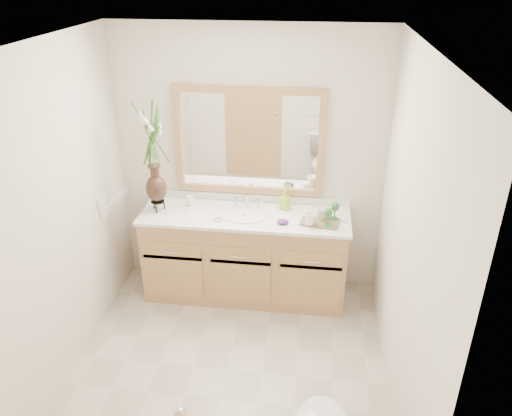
# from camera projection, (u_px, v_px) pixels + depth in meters

# --- Properties ---
(floor) EXTENTS (2.60, 2.60, 0.00)m
(floor) POSITION_uv_depth(u_px,v_px,m) (227.00, 370.00, 3.84)
(floor) COLOR beige
(floor) RESTS_ON ground
(ceiling) EXTENTS (2.40, 2.60, 0.02)m
(ceiling) POSITION_uv_depth(u_px,v_px,m) (215.00, 47.00, 2.77)
(ceiling) COLOR white
(ceiling) RESTS_ON wall_back
(wall_back) EXTENTS (2.40, 0.02, 2.40)m
(wall_back) POSITION_uv_depth(u_px,v_px,m) (249.00, 163.00, 4.46)
(wall_back) COLOR white
(wall_back) RESTS_ON floor
(wall_front) EXTENTS (2.40, 0.02, 2.40)m
(wall_front) POSITION_uv_depth(u_px,v_px,m) (166.00, 383.00, 2.15)
(wall_front) COLOR white
(wall_front) RESTS_ON floor
(wall_left) EXTENTS (0.02, 2.60, 2.40)m
(wall_left) POSITION_uv_depth(u_px,v_px,m) (51.00, 224.00, 3.44)
(wall_left) COLOR white
(wall_left) RESTS_ON floor
(wall_right) EXTENTS (0.02, 2.60, 2.40)m
(wall_right) POSITION_uv_depth(u_px,v_px,m) (408.00, 246.00, 3.17)
(wall_right) COLOR white
(wall_right) RESTS_ON floor
(vanity) EXTENTS (1.80, 0.55, 0.80)m
(vanity) POSITION_uv_depth(u_px,v_px,m) (245.00, 256.00, 4.56)
(vanity) COLOR tan
(vanity) RESTS_ON floor
(counter) EXTENTS (1.84, 0.57, 0.03)m
(counter) POSITION_uv_depth(u_px,v_px,m) (245.00, 216.00, 4.38)
(counter) COLOR white
(counter) RESTS_ON vanity
(sink) EXTENTS (0.38, 0.34, 0.23)m
(sink) POSITION_uv_depth(u_px,v_px,m) (245.00, 221.00, 4.38)
(sink) COLOR white
(sink) RESTS_ON counter
(mirror) EXTENTS (1.32, 0.04, 0.97)m
(mirror) POSITION_uv_depth(u_px,v_px,m) (249.00, 142.00, 4.35)
(mirror) COLOR white
(mirror) RESTS_ON wall_back
(switch_plate) EXTENTS (0.02, 0.12, 0.12)m
(switch_plate) POSITION_uv_depth(u_px,v_px,m) (102.00, 204.00, 4.22)
(switch_plate) COLOR white
(switch_plate) RESTS_ON wall_left
(door) EXTENTS (0.80, 0.03, 2.00)m
(door) POSITION_uv_depth(u_px,v_px,m) (107.00, 406.00, 2.29)
(door) COLOR tan
(door) RESTS_ON floor
(flower_vase) EXTENTS (0.22, 0.22, 0.89)m
(flower_vase) POSITION_uv_depth(u_px,v_px,m) (152.00, 146.00, 4.18)
(flower_vase) COLOR black
(flower_vase) RESTS_ON counter
(tumbler) EXTENTS (0.07, 0.07, 0.09)m
(tumbler) POSITION_uv_depth(u_px,v_px,m) (190.00, 201.00, 4.51)
(tumbler) COLOR white
(tumbler) RESTS_ON counter
(soap_dish) EXTENTS (0.10, 0.10, 0.03)m
(soap_dish) POSITION_uv_depth(u_px,v_px,m) (219.00, 218.00, 4.28)
(soap_dish) COLOR white
(soap_dish) RESTS_ON counter
(soap_bottle) EXTENTS (0.09, 0.09, 0.16)m
(soap_bottle) POSITION_uv_depth(u_px,v_px,m) (285.00, 201.00, 4.43)
(soap_bottle) COLOR #A2E135
(soap_bottle) RESTS_ON counter
(purple_dish) EXTENTS (0.12, 0.11, 0.04)m
(purple_dish) POSITION_uv_depth(u_px,v_px,m) (283.00, 222.00, 4.21)
(purple_dish) COLOR #4A2268
(purple_dish) RESTS_ON counter
(tray) EXTENTS (0.35, 0.26, 0.02)m
(tray) POSITION_uv_depth(u_px,v_px,m) (320.00, 222.00, 4.23)
(tray) COLOR brown
(tray) RESTS_ON counter
(mug_left) EXTENTS (0.13, 0.13, 0.10)m
(mug_left) POSITION_uv_depth(u_px,v_px,m) (310.00, 219.00, 4.15)
(mug_left) COLOR white
(mug_left) RESTS_ON tray
(mug_right) EXTENTS (0.15, 0.14, 0.11)m
(mug_right) POSITION_uv_depth(u_px,v_px,m) (322.00, 213.00, 4.24)
(mug_right) COLOR white
(mug_right) RESTS_ON tray
(goblet_front) EXTENTS (0.07, 0.07, 0.16)m
(goblet_front) POSITION_uv_depth(u_px,v_px,m) (328.00, 214.00, 4.12)
(goblet_front) COLOR #256F2A
(goblet_front) RESTS_ON tray
(goblet_back) EXTENTS (0.07, 0.07, 0.15)m
(goblet_back) POSITION_uv_depth(u_px,v_px,m) (335.00, 208.00, 4.22)
(goblet_back) COLOR #256F2A
(goblet_back) RESTS_ON tray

